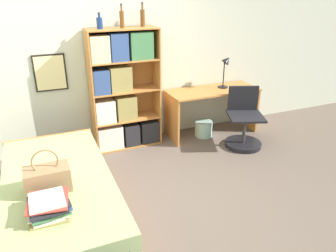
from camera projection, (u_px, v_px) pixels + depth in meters
ground_plane at (134, 205)px, 3.47m from camera, size 14.00×14.00×0.00m
wall_back at (93, 54)px, 4.35m from camera, size 10.00×0.09×2.60m
bed at (60, 200)px, 3.13m from camera, size 0.99×2.05×0.51m
handbag at (48, 178)px, 2.79m from camera, size 0.37×0.21×0.39m
book_stack_on_bed at (49, 206)px, 2.52m from camera, size 0.34×0.37×0.13m
bookcase at (121, 92)px, 4.46m from camera, size 0.93×0.34×1.65m
bottle_green at (100, 23)px, 4.00m from camera, size 0.07×0.07×0.20m
bottle_brown at (122, 19)px, 4.07m from camera, size 0.06×0.06×0.29m
bottle_clear at (143, 17)px, 4.24m from camera, size 0.06×0.06×0.30m
desk at (212, 102)px, 4.98m from camera, size 1.38×0.55×0.71m
desk_lamp at (226, 65)px, 4.88m from camera, size 0.20×0.15×0.50m
desk_chair at (244, 128)px, 4.69m from camera, size 0.61×0.61×0.83m
waste_bin at (204, 129)px, 5.03m from camera, size 0.27×0.27×0.24m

